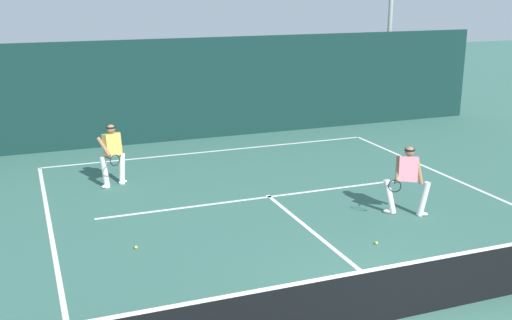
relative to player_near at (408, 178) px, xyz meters
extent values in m
plane|color=#376558|center=(-2.48, -3.96, -0.90)|extent=(80.00, 80.00, 0.00)
cube|color=white|center=(-2.48, 7.07, -0.90)|extent=(10.63, 0.10, 0.01)
cube|color=white|center=(-2.48, 2.30, -0.90)|extent=(8.66, 0.10, 0.01)
cube|color=white|center=(-2.48, -0.76, -0.90)|extent=(0.10, 6.40, 0.01)
cube|color=black|center=(-2.48, -3.96, -0.44)|extent=(11.46, 0.02, 0.93)
cube|color=white|center=(-2.48, -3.96, 0.06)|extent=(11.46, 0.03, 0.05)
cylinder|color=silver|center=(0.33, -0.21, -0.49)|extent=(0.31, 0.28, 0.83)
cylinder|color=silver|center=(-0.31, 0.22, -0.49)|extent=(0.36, 0.31, 0.83)
ellipsoid|color=white|center=(0.33, -0.21, -0.86)|extent=(0.28, 0.24, 0.09)
ellipsoid|color=white|center=(-0.31, 0.22, -0.86)|extent=(0.28, 0.24, 0.09)
cube|color=pink|center=(0.01, 0.01, 0.21)|extent=(0.54, 0.52, 0.61)
cylinder|color=#9E704C|center=(0.21, -0.13, 0.18)|extent=(0.25, 0.21, 0.64)
cylinder|color=#9E704C|center=(-0.19, 0.14, 0.18)|extent=(0.33, 0.42, 0.57)
sphere|color=#9E704C|center=(0.01, 0.01, 0.62)|extent=(0.22, 0.22, 0.22)
cylinder|color=black|center=(0.01, 0.01, 0.66)|extent=(0.33, 0.33, 0.04)
cylinder|color=black|center=(-0.37, -0.04, -0.04)|extent=(0.17, 0.23, 0.03)
torus|color=black|center=(-0.56, -0.32, -0.04)|extent=(0.26, 0.18, 0.29)
cylinder|color=silver|center=(-5.76, 4.73, -0.48)|extent=(0.25, 0.22, 0.85)
cylinder|color=silver|center=(-6.24, 4.53, -0.48)|extent=(0.27, 0.23, 0.85)
ellipsoid|color=white|center=(-5.76, 4.73, -0.86)|extent=(0.28, 0.20, 0.09)
ellipsoid|color=white|center=(-6.24, 4.53, -0.86)|extent=(0.28, 0.20, 0.09)
cube|color=#E5B24C|center=(-6.00, 4.63, 0.23)|extent=(0.51, 0.43, 0.61)
cylinder|color=#9E704C|center=(-5.78, 4.72, 0.20)|extent=(0.18, 0.15, 0.65)
cylinder|color=#9E704C|center=(-6.22, 4.53, 0.20)|extent=(0.32, 0.57, 0.46)
sphere|color=#9E704C|center=(-6.00, 4.63, 0.65)|extent=(0.22, 0.22, 0.22)
cylinder|color=black|center=(-6.00, 4.63, 0.69)|extent=(0.32, 0.32, 0.04)
cylinder|color=black|center=(-6.17, 4.28, -0.02)|extent=(0.13, 0.25, 0.03)
torus|color=black|center=(-6.04, 3.97, -0.02)|extent=(0.28, 0.14, 0.29)
sphere|color=#D1E033|center=(-6.23, 0.30, -0.87)|extent=(0.07, 0.07, 0.07)
sphere|color=#D1E033|center=(-1.55, -1.26, -0.87)|extent=(0.07, 0.07, 0.07)
cube|color=#0F2C29|center=(-2.48, 8.93, 0.83)|extent=(22.20, 0.12, 3.46)
cylinder|color=#9EA39E|center=(6.36, 10.92, 2.27)|extent=(0.18, 0.18, 6.34)
camera|label=1|loc=(-8.15, -11.47, 4.28)|focal=43.70mm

